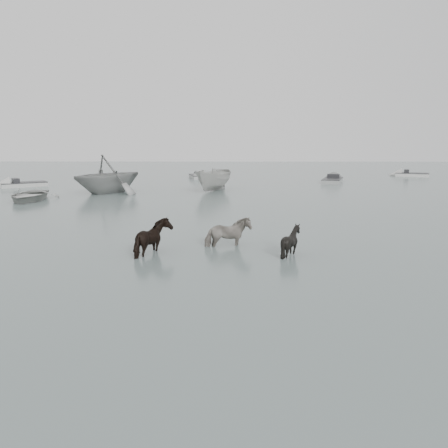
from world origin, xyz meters
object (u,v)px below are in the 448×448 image
(pony_black, at_px, (291,237))
(pony_pinto, at_px, (228,227))
(rowboat_lead, at_px, (29,194))
(pony_dark, at_px, (154,233))

(pony_black, bearing_deg, pony_pinto, 43.80)
(pony_black, distance_m, rowboat_lead, 20.62)
(pony_dark, height_order, pony_black, pony_dark)
(pony_pinto, distance_m, pony_black, 2.51)
(pony_dark, bearing_deg, pony_black, -94.84)
(pony_pinto, distance_m, rowboat_lead, 18.19)
(pony_dark, xyz_separation_m, pony_black, (4.78, -0.10, -0.12))
(pony_pinto, height_order, pony_black, pony_pinto)
(rowboat_lead, bearing_deg, pony_dark, -57.53)
(pony_pinto, bearing_deg, rowboat_lead, 30.35)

